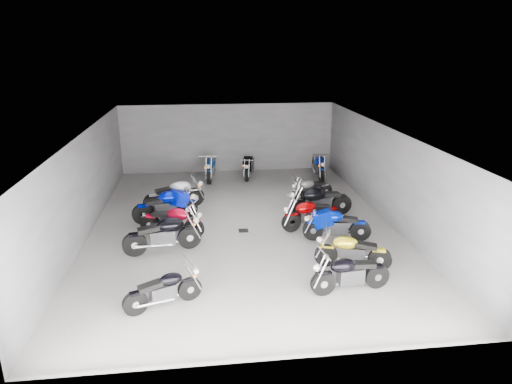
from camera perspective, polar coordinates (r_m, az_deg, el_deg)
ground at (r=15.56m, az=-1.75°, el=-4.15°), size 14.00×14.00×0.00m
wall_back at (r=21.80m, az=-3.49°, el=6.74°), size 10.00×0.10×3.20m
wall_left at (r=15.43m, az=-20.64°, el=0.77°), size 0.10×14.00×3.20m
wall_right at (r=16.23m, az=16.07°, el=2.06°), size 0.10×14.00×3.20m
ceiling at (r=14.64m, az=-1.87°, el=7.59°), size 10.00×14.00×0.04m
drain_grate at (r=15.10m, az=-1.58°, el=-4.84°), size 0.32×0.32×0.01m
motorcycle_left_a at (r=11.03m, az=-11.43°, el=-11.85°), size 1.80×0.85×0.83m
motorcycle_left_c at (r=13.70m, az=-11.52°, el=-5.21°), size 2.29×0.67×1.02m
motorcycle_left_d at (r=14.74m, az=-10.40°, el=-3.58°), size 2.07×0.89×0.95m
motorcycle_left_e at (r=16.06m, az=-11.18°, el=-1.69°), size 2.24×0.73×1.00m
motorcycle_left_f at (r=17.15m, az=-10.09°, el=-0.31°), size 2.24×0.86×1.01m
motorcycle_right_a at (r=11.64m, az=11.63°, el=-9.92°), size 2.08×0.49×0.91m
motorcycle_right_b at (r=12.79m, az=11.92°, el=-7.25°), size 2.03×0.73×0.92m
motorcycle_right_c at (r=14.43m, az=9.97°, el=-4.08°), size 2.12×0.52×0.94m
motorcycle_right_d at (r=15.18m, az=6.92°, el=-2.77°), size 2.13×0.66×0.95m
motorcycle_right_e at (r=16.27m, az=7.95°, el=-1.14°), size 2.38×0.60×1.05m
motorcycle_right_f at (r=17.91m, az=6.92°, el=0.34°), size 1.83×0.88×0.85m
motorcycle_back_c at (r=20.67m, az=-5.67°, el=3.08°), size 0.54×2.32×1.02m
motorcycle_back_d at (r=20.95m, az=-0.84°, el=3.28°), size 0.69×2.15×0.96m
motorcycle_back_f at (r=21.03m, az=7.81°, el=3.27°), size 0.50×2.34×1.03m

